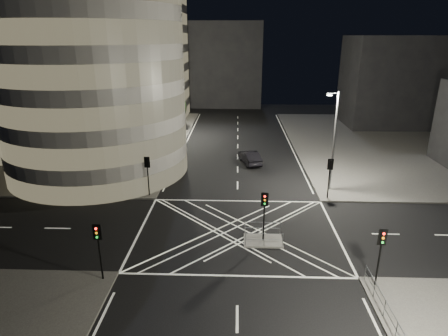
{
  "coord_description": "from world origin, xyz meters",
  "views": [
    {
      "loc": [
        -0.14,
        -27.14,
        15.2
      ],
      "look_at": [
        -1.35,
        7.08,
        3.0
      ],
      "focal_mm": 30.0,
      "sensor_mm": 36.0,
      "label": 1
    }
  ],
  "objects_px": {
    "traffic_signal_nl": "(98,242)",
    "street_lamp_left_far": "(177,102)",
    "traffic_signal_fr": "(330,171)",
    "street_lamp_right_far": "(334,139)",
    "street_lamp_left_near": "(151,130)",
    "traffic_signal_fl": "(148,169)",
    "sedan": "(250,157)",
    "traffic_signal_nr": "(381,247)",
    "central_island": "(263,241)",
    "traffic_signal_island": "(264,208)"
  },
  "relations": [
    {
      "from": "traffic_signal_nl",
      "to": "street_lamp_left_far",
      "type": "bearing_deg",
      "value": 90.99
    },
    {
      "from": "traffic_signal_fr",
      "to": "street_lamp_right_far",
      "type": "xyz_separation_m",
      "value": [
        0.64,
        2.2,
        2.63
      ]
    },
    {
      "from": "street_lamp_left_near",
      "to": "street_lamp_left_far",
      "type": "distance_m",
      "value": 18.0
    },
    {
      "from": "traffic_signal_nl",
      "to": "traffic_signal_fr",
      "type": "distance_m",
      "value": 22.24
    },
    {
      "from": "traffic_signal_fl",
      "to": "sedan",
      "type": "relative_size",
      "value": 0.81
    },
    {
      "from": "traffic_signal_nl",
      "to": "traffic_signal_nr",
      "type": "height_order",
      "value": "same"
    },
    {
      "from": "central_island",
      "to": "traffic_signal_nl",
      "type": "height_order",
      "value": "traffic_signal_nl"
    },
    {
      "from": "street_lamp_left_far",
      "to": "traffic_signal_nl",
      "type": "bearing_deg",
      "value": -89.01
    },
    {
      "from": "street_lamp_left_near",
      "to": "sedan",
      "type": "distance_m",
      "value": 13.05
    },
    {
      "from": "central_island",
      "to": "traffic_signal_island",
      "type": "relative_size",
      "value": 0.75
    },
    {
      "from": "street_lamp_left_far",
      "to": "street_lamp_right_far",
      "type": "xyz_separation_m",
      "value": [
        18.87,
        -21.0,
        0.0
      ]
    },
    {
      "from": "street_lamp_left_near",
      "to": "street_lamp_right_far",
      "type": "bearing_deg",
      "value": -9.03
    },
    {
      "from": "traffic_signal_nl",
      "to": "street_lamp_left_near",
      "type": "relative_size",
      "value": 0.4
    },
    {
      "from": "traffic_signal_fl",
      "to": "street_lamp_right_far",
      "type": "distance_m",
      "value": 18.55
    },
    {
      "from": "traffic_signal_fl",
      "to": "traffic_signal_island",
      "type": "bearing_deg",
      "value": -37.54
    },
    {
      "from": "central_island",
      "to": "traffic_signal_fl",
      "type": "bearing_deg",
      "value": 142.46
    },
    {
      "from": "traffic_signal_fl",
      "to": "street_lamp_left_near",
      "type": "relative_size",
      "value": 0.4
    },
    {
      "from": "traffic_signal_fl",
      "to": "street_lamp_right_far",
      "type": "relative_size",
      "value": 0.4
    },
    {
      "from": "traffic_signal_nl",
      "to": "street_lamp_left_far",
      "type": "distance_m",
      "value": 36.9
    },
    {
      "from": "traffic_signal_fl",
      "to": "traffic_signal_fr",
      "type": "xyz_separation_m",
      "value": [
        17.6,
        0.0,
        0.0
      ]
    },
    {
      "from": "traffic_signal_nr",
      "to": "street_lamp_left_far",
      "type": "distance_m",
      "value": 41.15
    },
    {
      "from": "traffic_signal_nr",
      "to": "traffic_signal_island",
      "type": "relative_size",
      "value": 1.0
    },
    {
      "from": "traffic_signal_fr",
      "to": "street_lamp_left_near",
      "type": "bearing_deg",
      "value": 164.08
    },
    {
      "from": "traffic_signal_fl",
      "to": "traffic_signal_nl",
      "type": "distance_m",
      "value": 13.6
    },
    {
      "from": "traffic_signal_island",
      "to": "street_lamp_left_far",
      "type": "height_order",
      "value": "street_lamp_left_far"
    },
    {
      "from": "traffic_signal_fl",
      "to": "sedan",
      "type": "distance_m",
      "value": 14.88
    },
    {
      "from": "traffic_signal_nr",
      "to": "street_lamp_right_far",
      "type": "xyz_separation_m",
      "value": [
        0.64,
        15.8,
        2.63
      ]
    },
    {
      "from": "traffic_signal_fr",
      "to": "street_lamp_right_far",
      "type": "bearing_deg",
      "value": 73.89
    },
    {
      "from": "traffic_signal_fr",
      "to": "traffic_signal_nr",
      "type": "xyz_separation_m",
      "value": [
        0.0,
        -13.6,
        0.0
      ]
    },
    {
      "from": "traffic_signal_nr",
      "to": "street_lamp_right_far",
      "type": "height_order",
      "value": "street_lamp_right_far"
    },
    {
      "from": "traffic_signal_fr",
      "to": "street_lamp_left_far",
      "type": "distance_m",
      "value": 29.63
    },
    {
      "from": "street_lamp_right_far",
      "to": "street_lamp_left_far",
      "type": "bearing_deg",
      "value": 131.94
    },
    {
      "from": "street_lamp_left_near",
      "to": "sedan",
      "type": "relative_size",
      "value": 2.02
    },
    {
      "from": "traffic_signal_island",
      "to": "street_lamp_left_near",
      "type": "distance_m",
      "value": 17.89
    },
    {
      "from": "central_island",
      "to": "street_lamp_left_near",
      "type": "bearing_deg",
      "value": 130.27
    },
    {
      "from": "traffic_signal_nr",
      "to": "central_island",
      "type": "bearing_deg",
      "value": 142.07
    },
    {
      "from": "traffic_signal_nr",
      "to": "street_lamp_left_near",
      "type": "xyz_separation_m",
      "value": [
        -18.24,
        18.8,
        2.63
      ]
    },
    {
      "from": "street_lamp_left_far",
      "to": "sedan",
      "type": "xyz_separation_m",
      "value": [
        10.94,
        -12.66,
        -4.72
      ]
    },
    {
      "from": "street_lamp_left_far",
      "to": "street_lamp_right_far",
      "type": "distance_m",
      "value": 28.23
    },
    {
      "from": "traffic_signal_nl",
      "to": "traffic_signal_fl",
      "type": "bearing_deg",
      "value": 90.0
    },
    {
      "from": "traffic_signal_nl",
      "to": "street_lamp_left_near",
      "type": "xyz_separation_m",
      "value": [
        -0.64,
        18.8,
        2.63
      ]
    },
    {
      "from": "central_island",
      "to": "traffic_signal_fr",
      "type": "distance_m",
      "value": 11.1
    },
    {
      "from": "traffic_signal_nr",
      "to": "street_lamp_left_near",
      "type": "height_order",
      "value": "street_lamp_left_near"
    },
    {
      "from": "street_lamp_left_far",
      "to": "street_lamp_right_far",
      "type": "relative_size",
      "value": 1.0
    },
    {
      "from": "sedan",
      "to": "traffic_signal_fr",
      "type": "bearing_deg",
      "value": 108.81
    },
    {
      "from": "traffic_signal_fl",
      "to": "street_lamp_left_far",
      "type": "bearing_deg",
      "value": 91.57
    },
    {
      "from": "traffic_signal_nr",
      "to": "traffic_signal_island",
      "type": "bearing_deg",
      "value": 142.07
    },
    {
      "from": "traffic_signal_island",
      "to": "traffic_signal_fl",
      "type": "bearing_deg",
      "value": 142.46
    },
    {
      "from": "traffic_signal_fl",
      "to": "street_lamp_left_far",
      "type": "height_order",
      "value": "street_lamp_left_far"
    },
    {
      "from": "street_lamp_left_near",
      "to": "sedan",
      "type": "xyz_separation_m",
      "value": [
        10.94,
        5.34,
        -4.72
      ]
    }
  ]
}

